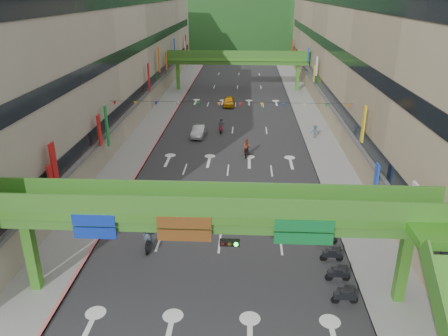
# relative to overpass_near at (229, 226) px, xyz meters

# --- Properties ---
(road_slab) EXTENTS (18.00, 140.00, 0.02)m
(road_slab) POSITION_rel_overpass_near_xyz_m (-0.93, 44.62, -5.20)
(road_slab) COLOR #28282B
(road_slab) RESTS_ON ground
(sidewalk_left) EXTENTS (4.00, 140.00, 0.15)m
(sidewalk_left) POSITION_rel_overpass_near_xyz_m (-11.93, 44.62, -5.13)
(sidewalk_left) COLOR gray
(sidewalk_left) RESTS_ON ground
(sidewalk_right) EXTENTS (4.00, 140.00, 0.15)m
(sidewalk_right) POSITION_rel_overpass_near_xyz_m (10.07, 44.62, -5.13)
(sidewalk_right) COLOR gray
(sidewalk_right) RESTS_ON ground
(curb_left) EXTENTS (0.20, 140.00, 0.18)m
(curb_left) POSITION_rel_overpass_near_xyz_m (-10.03, 44.62, -5.12)
(curb_left) COLOR #CC5959
(curb_left) RESTS_ON ground
(curb_right) EXTENTS (0.20, 140.00, 0.18)m
(curb_right) POSITION_rel_overpass_near_xyz_m (8.17, 44.62, -5.12)
(curb_right) COLOR gray
(curb_right) RESTS_ON ground
(building_row_left) EXTENTS (12.80, 95.00, 19.00)m
(building_row_left) POSITION_rel_overpass_near_xyz_m (-19.86, 44.62, 4.25)
(building_row_left) COLOR #9E937F
(building_row_left) RESTS_ON ground
(building_row_right) EXTENTS (12.80, 95.00, 19.00)m
(building_row_right) POSITION_rel_overpass_near_xyz_m (18.00, 44.62, 4.25)
(building_row_right) COLOR gray
(building_row_right) RESTS_ON ground
(overpass_near) EXTENTS (28.00, 12.27, 7.10)m
(overpass_near) POSITION_rel_overpass_near_xyz_m (0.00, 0.00, 0.00)
(overpass_near) COLOR #4C9E2D
(overpass_near) RESTS_ON ground
(overpass_far) EXTENTS (28.00, 2.20, 7.10)m
(overpass_far) POSITION_rel_overpass_near_xyz_m (-0.93, 59.62, 0.20)
(overpass_far) COLOR #4C9E2D
(overpass_far) RESTS_ON ground
(hill_left) EXTENTS (168.00, 140.00, 112.00)m
(hill_left) POSITION_rel_overpass_near_xyz_m (-15.93, 154.62, -5.21)
(hill_left) COLOR #1C4419
(hill_left) RESTS_ON ground
(hill_right) EXTENTS (208.00, 176.00, 128.00)m
(hill_right) POSITION_rel_overpass_near_xyz_m (24.07, 174.62, -5.21)
(hill_right) COLOR #1C4419
(hill_right) RESTS_ON ground
(bunting_string) EXTENTS (26.00, 0.36, 0.47)m
(bunting_string) POSITION_rel_overpass_near_xyz_m (-0.93, 24.62, 0.75)
(bunting_string) COLOR black
(bunting_string) RESTS_ON ground
(scooter_rider_near) EXTENTS (0.71, 1.60, 2.22)m
(scooter_rider_near) POSITION_rel_overpass_near_xyz_m (-5.93, 5.28, -4.15)
(scooter_rider_near) COLOR black
(scooter_rider_near) RESTS_ON ground
(scooter_rider_mid) EXTENTS (0.99, 1.57, 2.10)m
(scooter_rider_mid) POSITION_rel_overpass_near_xyz_m (0.98, 24.70, -4.12)
(scooter_rider_mid) COLOR black
(scooter_rider_mid) RESTS_ON ground
(scooter_rider_left) EXTENTS (0.93, 1.58, 1.84)m
(scooter_rider_left) POSITION_rel_overpass_near_xyz_m (-6.52, 11.59, -4.31)
(scooter_rider_left) COLOR gray
(scooter_rider_left) RESTS_ON ground
(scooter_rider_far) EXTENTS (0.83, 1.60, 1.94)m
(scooter_rider_far) POSITION_rel_overpass_near_xyz_m (-2.40, 33.56, -4.23)
(scooter_rider_far) COLOR maroon
(scooter_rider_far) RESTS_ON ground
(parked_scooter_row) EXTENTS (1.60, 9.35, 1.08)m
(parked_scooter_row) POSITION_rel_overpass_near_xyz_m (6.87, 4.62, -4.68)
(parked_scooter_row) COLOR black
(parked_scooter_row) RESTS_ON ground
(car_silver) EXTENTS (1.79, 4.40, 1.42)m
(car_silver) POSITION_rel_overpass_near_xyz_m (-5.12, 31.65, -4.50)
(car_silver) COLOR #A3A2A9
(car_silver) RESTS_ON ground
(car_yellow) EXTENTS (1.82, 4.42, 1.50)m
(car_yellow) POSITION_rel_overpass_near_xyz_m (-1.99, 47.68, -4.46)
(car_yellow) COLOR orange
(car_yellow) RESTS_ON ground
(pedestrian_red) EXTENTS (0.95, 0.86, 1.59)m
(pedestrian_red) POSITION_rel_overpass_near_xyz_m (8.87, 9.25, -4.41)
(pedestrian_red) COLOR #B0322E
(pedestrian_red) RESTS_ON ground
(pedestrian_dark) EXTENTS (0.94, 0.49, 1.53)m
(pedestrian_dark) POSITION_rel_overpass_near_xyz_m (9.68, 11.19, -4.44)
(pedestrian_dark) COLOR #25232B
(pedestrian_dark) RESTS_ON ground
(pedestrian_blue) EXTENTS (0.82, 0.59, 1.61)m
(pedestrian_blue) POSITION_rel_overpass_near_xyz_m (9.46, 31.53, -4.40)
(pedestrian_blue) COLOR #324856
(pedestrian_blue) RESTS_ON ground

